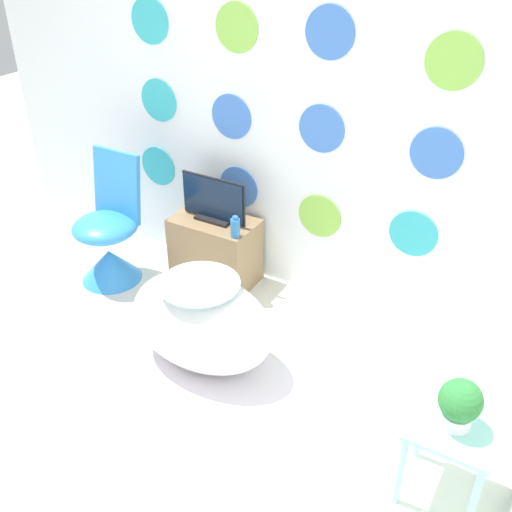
{
  "coord_description": "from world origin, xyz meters",
  "views": [
    {
      "loc": [
        1.64,
        -1.29,
        2.34
      ],
      "look_at": [
        0.39,
        0.86,
        0.8
      ],
      "focal_mm": 42.0,
      "sensor_mm": 36.0,
      "label": 1
    }
  ],
  "objects_px": {
    "potted_plant_left": "(460,403)",
    "chair": "(109,243)",
    "tv": "(214,202)",
    "bathtub": "(202,321)",
    "vase": "(235,228)"
  },
  "relations": [
    {
      "from": "bathtub",
      "to": "vase",
      "type": "relative_size",
      "value": 6.02
    },
    {
      "from": "bathtub",
      "to": "chair",
      "type": "bearing_deg",
      "value": 159.28
    },
    {
      "from": "potted_plant_left",
      "to": "tv",
      "type": "bearing_deg",
      "value": 152.63
    },
    {
      "from": "vase",
      "to": "potted_plant_left",
      "type": "height_order",
      "value": "potted_plant_left"
    },
    {
      "from": "potted_plant_left",
      "to": "chair",
      "type": "bearing_deg",
      "value": 166.5
    },
    {
      "from": "bathtub",
      "to": "tv",
      "type": "distance_m",
      "value": 0.91
    },
    {
      "from": "bathtub",
      "to": "chair",
      "type": "height_order",
      "value": "chair"
    },
    {
      "from": "chair",
      "to": "tv",
      "type": "height_order",
      "value": "chair"
    },
    {
      "from": "chair",
      "to": "potted_plant_left",
      "type": "relative_size",
      "value": 3.76
    },
    {
      "from": "bathtub",
      "to": "vase",
      "type": "xyz_separation_m",
      "value": [
        -0.17,
        0.63,
        0.25
      ]
    },
    {
      "from": "chair",
      "to": "vase",
      "type": "xyz_separation_m",
      "value": [
        0.87,
        0.24,
        0.25
      ]
    },
    {
      "from": "bathtub",
      "to": "potted_plant_left",
      "type": "xyz_separation_m",
      "value": [
        1.43,
        -0.2,
        0.28
      ]
    },
    {
      "from": "bathtub",
      "to": "tv",
      "type": "relative_size",
      "value": 1.84
    },
    {
      "from": "vase",
      "to": "potted_plant_left",
      "type": "relative_size",
      "value": 0.61
    },
    {
      "from": "potted_plant_left",
      "to": "bathtub",
      "type": "bearing_deg",
      "value": 172.05
    }
  ]
}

